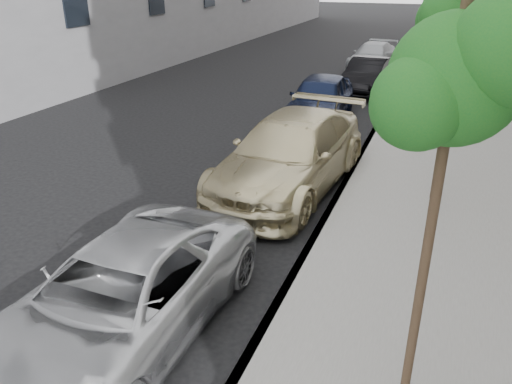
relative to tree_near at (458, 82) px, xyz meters
The scene contains 10 objects.
sidewalk 22.87m from the tree_near, 87.27° to the left, with size 6.40×72.00×0.14m, color gray.
curb 22.93m from the tree_near, 95.21° to the left, with size 0.15×72.00×0.14m, color #9E9B93.
tree_near is the anchor object (origin of this frame).
tree_mid 6.50m from the tree_near, 90.00° to the left, with size 1.80×1.60×4.98m.
tree_far 13.01m from the tree_near, 90.00° to the left, with size 1.66×1.46×4.34m.
minivan 5.12m from the tree_near, behind, with size 2.31×5.01×1.39m, color #B8BABD.
suv 7.76m from the tree_near, 118.03° to the left, with size 2.39×5.88×1.71m, color beige.
sedan_blue 13.18m from the tree_near, 108.64° to the left, with size 1.87×4.65×1.58m, color #0F1732.
sedan_black 17.91m from the tree_near, 100.89° to the left, with size 1.48×4.25×1.40m, color black.
sedan_rear 23.39m from the tree_near, 99.83° to the left, with size 1.84×4.53×1.32m, color #95999D.
Camera 1 is at (3.14, -2.97, 4.88)m, focal length 35.00 mm.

